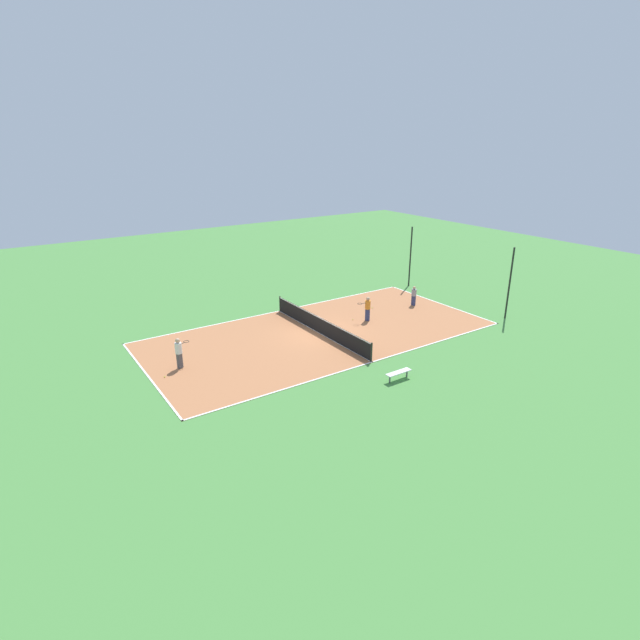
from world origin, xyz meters
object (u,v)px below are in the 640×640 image
(player_center_orange, at_px, (368,307))
(tennis_ball_right_alley, at_px, (312,316))
(tennis_ball_midcourt, at_px, (353,320))
(fence_post_back_left, at_px, (410,257))
(fence_post_back_right, at_px, (510,284))
(bench, at_px, (399,373))
(player_baseline_gray, at_px, (414,295))
(tennis_net, at_px, (320,325))
(tennis_ball_left_sideline, at_px, (372,308))
(player_far_white, at_px, (179,351))
(tennis_ball_near_net, at_px, (165,377))

(player_center_orange, bearing_deg, tennis_ball_right_alley, -35.01)
(tennis_ball_midcourt, bearing_deg, fence_post_back_left, 114.25)
(player_center_orange, height_order, tennis_ball_midcourt, player_center_orange)
(tennis_ball_right_alley, height_order, fence_post_back_right, fence_post_back_right)
(bench, relative_size, tennis_ball_right_alley, 21.50)
(bench, bearing_deg, player_baseline_gray, 42.51)
(tennis_net, relative_size, tennis_ball_midcourt, 148.77)
(tennis_net, distance_m, tennis_ball_left_sideline, 6.11)
(player_center_orange, bearing_deg, player_baseline_gray, -160.95)
(bench, relative_size, player_far_white, 0.86)
(player_center_orange, bearing_deg, player_far_white, 11.70)
(tennis_net, bearing_deg, bench, -1.90)
(player_far_white, bearing_deg, tennis_ball_right_alley, -11.17)
(player_baseline_gray, bearing_deg, bench, -52.25)
(tennis_ball_midcourt, distance_m, tennis_ball_near_net, 13.20)
(player_center_orange, xyz_separation_m, player_baseline_gray, (-0.65, 4.84, -0.15))
(tennis_net, xyz_separation_m, fence_post_back_left, (-4.69, 12.00, 1.85))
(tennis_ball_near_net, bearing_deg, player_center_orange, 92.95)
(tennis_ball_right_alley, distance_m, fence_post_back_left, 11.16)
(player_baseline_gray, xyz_separation_m, fence_post_back_left, (-3.94, 3.28, 1.61))
(tennis_net, bearing_deg, tennis_ball_midcourt, 102.63)
(tennis_ball_midcourt, bearing_deg, tennis_ball_right_alley, -138.94)
(tennis_net, relative_size, player_baseline_gray, 7.07)
(player_far_white, distance_m, player_center_orange, 12.81)
(tennis_ball_midcourt, bearing_deg, tennis_net, -77.37)
(bench, distance_m, player_far_white, 11.50)
(tennis_ball_left_sideline, bearing_deg, player_center_orange, -47.09)
(player_far_white, relative_size, tennis_ball_right_alley, 24.93)
(tennis_net, distance_m, tennis_ball_midcourt, 3.26)
(bench, bearing_deg, player_center_orange, 61.43)
(tennis_net, height_order, tennis_ball_near_net, tennis_net)
(tennis_ball_near_net, distance_m, tennis_ball_right_alley, 11.77)
(tennis_ball_right_alley, relative_size, fence_post_back_left, 0.01)
(tennis_ball_midcourt, bearing_deg, player_far_white, -86.90)
(tennis_net, height_order, tennis_ball_left_sideline, tennis_net)
(player_far_white, relative_size, player_baseline_gray, 1.18)
(player_far_white, relative_size, tennis_ball_left_sideline, 24.93)
(player_baseline_gray, bearing_deg, fence_post_back_left, 135.45)
(player_center_orange, distance_m, player_baseline_gray, 4.89)
(player_center_orange, distance_m, tennis_ball_midcourt, 1.32)
(tennis_ball_midcourt, distance_m, fence_post_back_left, 10.00)
(fence_post_back_left, bearing_deg, player_center_orange, -60.56)
(tennis_net, xyz_separation_m, player_center_orange, (-0.11, 3.88, 0.39))
(player_far_white, height_order, player_baseline_gray, player_far_white)
(tennis_ball_midcourt, height_order, fence_post_back_left, fence_post_back_left)
(tennis_ball_midcourt, relative_size, tennis_ball_right_alley, 1.00)
(bench, height_order, tennis_ball_left_sideline, bench)
(tennis_net, relative_size, bench, 6.92)
(fence_post_back_left, bearing_deg, tennis_ball_right_alley, -80.41)
(tennis_ball_right_alley, bearing_deg, tennis_net, -23.40)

